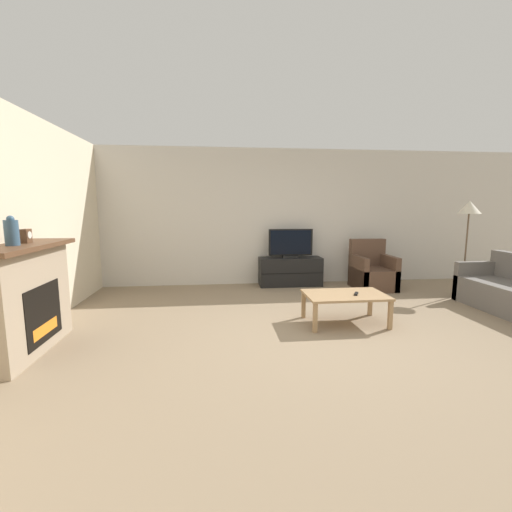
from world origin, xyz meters
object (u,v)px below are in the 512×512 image
object	(u,v)px
fireplace	(23,299)
mantel_clock	(26,236)
armchair	(372,273)
tv_stand	(290,271)
floor_lamp	(469,212)
coffee_table	(345,297)
tv	(291,244)
remote	(356,294)
mantel_vase_centre_left	(12,232)

from	to	relation	value
fireplace	mantel_clock	bearing A→B (deg)	82.98
mantel_clock	armchair	distance (m)	5.55
tv_stand	floor_lamp	size ratio (longest dim) A/B	0.74
tv_stand	armchair	bearing A→B (deg)	-15.34
armchair	coffee_table	distance (m)	2.27
tv_stand	armchair	world-z (taller)	armchair
fireplace	coffee_table	bearing A→B (deg)	7.90
fireplace	armchair	size ratio (longest dim) A/B	1.54
tv_stand	tv	distance (m)	0.54
armchair	tv_stand	bearing A→B (deg)	164.66
tv_stand	remote	size ratio (longest dim) A/B	8.18
coffee_table	tv	bearing A→B (deg)	96.40
tv_stand	remote	distance (m)	2.39
tv	coffee_table	xyz separation A→B (m)	(0.26, -2.30, -0.46)
tv_stand	remote	xyz separation A→B (m)	(0.39, -2.35, 0.14)
fireplace	tv	size ratio (longest dim) A/B	1.64
armchair	remote	distance (m)	2.24
mantel_vase_centre_left	fireplace	bearing A→B (deg)	98.93
coffee_table	remote	world-z (taller)	remote
fireplace	remote	xyz separation A→B (m)	(3.87, 0.47, -0.18)
mantel_vase_centre_left	tv_stand	size ratio (longest dim) A/B	0.24
mantel_clock	coffee_table	bearing A→B (deg)	5.76
tv	floor_lamp	world-z (taller)	floor_lamp
fireplace	armchair	xyz separation A→B (m)	(5.00, 2.40, -0.30)
floor_lamp	fireplace	bearing A→B (deg)	-164.57
coffee_table	mantel_clock	bearing A→B (deg)	-174.24
remote	floor_lamp	size ratio (longest dim) A/B	0.09
fireplace	tv	bearing A→B (deg)	38.96
mantel_vase_centre_left	tv	xyz separation A→B (m)	(3.47, 2.93, -0.48)
fireplace	mantel_clock	distance (m)	0.67
coffee_table	tv_stand	bearing A→B (deg)	96.39
mantel_clock	fireplace	bearing A→B (deg)	-97.02
mantel_vase_centre_left	mantel_clock	bearing A→B (deg)	89.83
mantel_clock	armchair	bearing A→B (deg)	24.42
mantel_clock	tv_stand	bearing A→B (deg)	37.67
mantel_vase_centre_left	floor_lamp	bearing A→B (deg)	16.37
mantel_clock	armchair	world-z (taller)	mantel_clock
mantel_clock	floor_lamp	distance (m)	6.59
fireplace	coffee_table	distance (m)	3.78
armchair	fireplace	bearing A→B (deg)	-154.30
mantel_vase_centre_left	coffee_table	world-z (taller)	mantel_vase_centre_left
mantel_vase_centre_left	tv	bearing A→B (deg)	40.15
floor_lamp	coffee_table	bearing A→B (deg)	-154.86
mantel_vase_centre_left	coffee_table	size ratio (longest dim) A/B	0.28
armchair	mantel_clock	bearing A→B (deg)	-155.58
coffee_table	floor_lamp	size ratio (longest dim) A/B	0.64
fireplace	floor_lamp	size ratio (longest dim) A/B	0.87
mantel_vase_centre_left	armchair	distance (m)	5.67
armchair	mantel_vase_centre_left	bearing A→B (deg)	-153.23
armchair	floor_lamp	bearing A→B (deg)	-24.38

